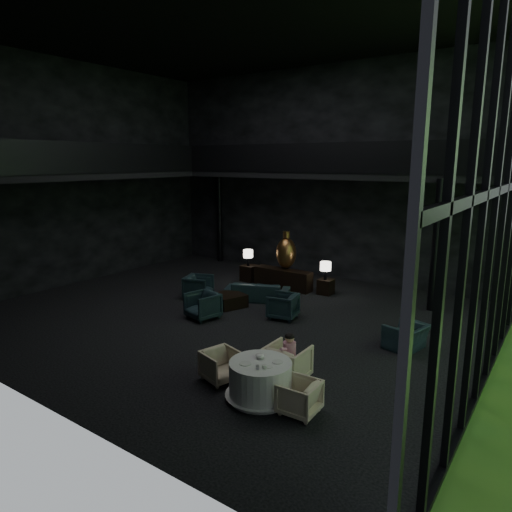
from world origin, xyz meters
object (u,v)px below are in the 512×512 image
Objects in this scene: window_armchair at (406,334)px; dining_chair_north at (287,359)px; lounge_armchair_west at (198,285)px; dining_chair_west at (221,365)px; side_table_left at (249,273)px; lounge_armchair_south at (203,303)px; coffee_table at (229,300)px; dining_chair_east at (299,397)px; console at (283,279)px; dining_table at (260,383)px; bronze_urn at (286,253)px; side_table_right at (326,287)px; sofa at (257,288)px; table_lamp_right at (326,267)px; table_lamp_left at (248,254)px; lounge_armchair_east at (283,304)px; child at (289,347)px.

window_armchair is 3.42m from dining_chair_north.
lounge_armchair_west reaches higher than dining_chair_west.
dining_chair_north is (5.38, -6.08, 0.15)m from side_table_left.
dining_chair_west is (2.87, -2.66, -0.13)m from lounge_armchair_south.
lounge_armchair_south is at bearing -71.87° from side_table_left.
side_table_left is 3.19m from coffee_table.
dining_chair_east is at bearing -40.22° from coffee_table.
lounge_armchair_west is at bearing -122.07° from console.
bronze_urn is at bearing 117.92° from dining_table.
dining_table reaches higher than side_table_left.
dining_table is at bearing -73.12° from side_table_right.
sofa is 2.39m from lounge_armchair_south.
sofa reaches higher than dining_chair_west.
table_lamp_right is 7.00m from dining_chair_west.
side_table_right is 0.62× the size of window_armchair.
lounge_armchair_south is at bearing -92.88° from bronze_urn.
window_armchair is 0.61× the size of dining_table.
table_lamp_left is 0.73× the size of lounge_armchair_east.
coffee_table is at bearing -65.72° from side_table_left.
lounge_armchair_south is at bearing 144.73° from dining_table.
table_lamp_left is at bearing -141.52° from lounge_armchair_east.
dining_chair_north is at bearing -70.47° from side_table_right.
window_armchair is (6.97, -0.22, -0.10)m from lounge_armchair_west.
coffee_table is at bearing 107.01° from lounge_armchair_south.
dining_chair_east is at bearing -16.52° from lounge_armchair_south.
child is (5.42, -6.07, 0.44)m from side_table_left.
table_lamp_left reaches higher than dining_chair_west.
lounge_armchair_east is at bearing -88.46° from side_table_right.
window_armchair reaches higher than dining_chair_west.
lounge_armchair_east is (3.28, -2.79, -0.62)m from table_lamp_left.
table_lamp_right is 0.94× the size of dining_chair_west.
dining_chair_east is at bearing 129.08° from child.
window_armchair is at bearing -18.16° from dining_chair_west.
side_table_left is 4.45m from lounge_armchair_south.
coffee_table is 0.65× the size of dining_table.
window_armchair is (6.91, -3.03, 0.07)m from side_table_left.
bronze_urn reaches higher than dining_chair_north.
lounge_armchair_east is 3.63m from window_armchair.
side_table_left is at bearing -48.24° from child.
lounge_armchair_west is at bearing -138.63° from side_table_right.
table_lamp_right is at bearing 5.70° from console.
dining_table is (3.75, -7.08, -0.95)m from bronze_urn.
child is (0.04, 0.02, 0.28)m from dining_chair_north.
dining_chair_west is at bearing -21.54° from window_armchair.
side_table_left is at bearing -48.98° from dining_chair_north.
dining_chair_east is at bearing -56.95° from bronze_urn.
bronze_urn is at bearing -107.17° from window_armchair.
lounge_armchair_south is at bearing -24.49° from child.
bronze_urn is (-0.00, 0.21, 0.92)m from console.
dining_chair_west is (1.06, -6.89, -0.64)m from table_lamp_right.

